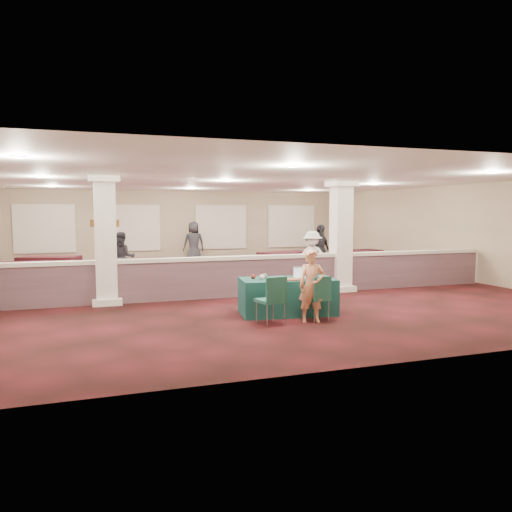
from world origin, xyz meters
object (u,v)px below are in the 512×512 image
object	(u,v)px
conf_chair_side	(273,296)
attendee_b	(312,258)
far_table_back_right	(359,259)
attendee_c	(320,250)
woman	(312,286)
attendee_a	(123,258)
far_table_back_center	(144,268)
far_table_front_right	(285,262)
conf_chair_main	(318,294)
near_table	(287,296)
far_table_front_center	(168,271)
far_table_back_left	(50,268)
far_table_front_left	(18,273)
attendee_d	(194,243)

from	to	relation	value
conf_chair_side	attendee_b	bearing A→B (deg)	45.12
far_table_back_right	attendee_c	size ratio (longest dim) A/B	1.01
woman	attendee_a	xyz separation A→B (m)	(-3.26, 7.08, 0.07)
woman	attendee_a	bearing A→B (deg)	128.49
far_table_back_center	far_table_front_right	bearing A→B (deg)	-6.53
conf_chair_main	far_table_back_right	distance (m)	10.19
woman	attendee_c	xyz separation A→B (m)	(3.68, 7.04, 0.17)
near_table	attendee_a	xyz separation A→B (m)	(-3.11, 6.16, 0.42)
conf_chair_main	far_table_back_center	world-z (taller)	conf_chair_main
far_table_front_center	far_table_back_left	bearing A→B (deg)	152.06
far_table_front_right	attendee_a	bearing A→B (deg)	-171.28
far_table_back_left	attendee_a	size ratio (longest dim) A/B	1.17
conf_chair_main	far_table_front_left	distance (m)	10.33
far_table_back_left	conf_chair_side	bearing A→B (deg)	-62.46
attendee_b	attendee_a	bearing A→B (deg)	-166.57
far_table_back_center	far_table_back_left	bearing A→B (deg)	173.24
attendee_a	attendee_c	size ratio (longest dim) A/B	0.90
attendee_a	attendee_b	size ratio (longest dim) A/B	0.98
conf_chair_side	attendee_c	bearing A→B (deg)	45.39
far_table_front_left	attendee_b	world-z (taller)	attendee_b
far_table_back_center	attendee_b	xyz separation A→B (m)	(4.81, -3.59, 0.52)
attendee_c	far_table_front_center	bearing A→B (deg)	152.59
woman	attendee_c	distance (m)	7.95
woman	conf_chair_main	bearing A→B (deg)	31.69
conf_chair_main	far_table_front_center	bearing A→B (deg)	91.67
conf_chair_main	conf_chair_side	size ratio (longest dim) A/B	0.95
far_table_back_right	conf_chair_side	bearing A→B (deg)	-129.70
far_table_front_left	attendee_a	distance (m)	3.32
near_table	far_table_back_left	distance (m)	9.67
far_table_back_center	attendee_d	size ratio (longest dim) A/B	0.85
attendee_c	conf_chair_main	bearing A→B (deg)	-144.44
near_table	far_table_front_right	distance (m)	7.64
far_table_front_right	far_table_back_center	distance (m)	5.17
far_table_front_left	attendee_b	size ratio (longest dim) A/B	1.02
far_table_front_right	attendee_a	distance (m)	6.06
conf_chair_side	woman	size ratio (longest dim) A/B	0.66
far_table_back_right	attendee_d	distance (m)	7.04
far_table_front_center	attendee_c	xyz separation A→B (m)	(5.53, 0.04, 0.55)
far_table_front_left	far_table_back_left	bearing A→B (deg)	47.44
conf_chair_main	far_table_front_center	size ratio (longest dim) A/B	0.52
far_table_front_left	far_table_back_left	distance (m)	1.30
far_table_front_right	near_table	bearing A→B (deg)	-112.09
far_table_back_center	attendee_c	size ratio (longest dim) A/B	0.87
far_table_front_left	attendee_c	xyz separation A→B (m)	(10.10, -0.96, 0.57)
attendee_d	far_table_back_left	bearing A→B (deg)	27.57
far_table_front_center	far_table_back_center	world-z (taller)	far_table_front_center
near_table	woman	world-z (taller)	woman
woman	far_table_back_right	xyz separation A→B (m)	(6.09, 8.36, -0.38)
far_table_back_left	near_table	bearing A→B (deg)	-56.19
woman	far_table_front_left	world-z (taller)	woman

